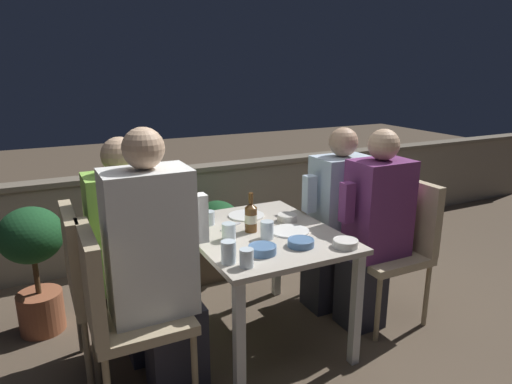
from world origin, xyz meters
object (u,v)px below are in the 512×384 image
at_px(person_white_polo, 158,268).
at_px(chair_left_far, 96,275).
at_px(chair_right_near, 397,237).
at_px(chair_left_near, 116,303).
at_px(person_purple_stripe, 373,229).
at_px(person_blue_shirt, 335,219).
at_px(potted_plant, 34,257).
at_px(beer_bottle, 251,217).
at_px(chair_right_far, 359,224).
at_px(person_green_blouse, 134,252).

height_order(person_white_polo, chair_left_far, person_white_polo).
relative_size(person_white_polo, chair_right_near, 1.48).
bearing_deg(chair_left_near, person_purple_stripe, 2.24).
distance_m(person_white_polo, chair_left_far, 0.45).
relative_size(person_blue_shirt, potted_plant, 1.53).
distance_m(chair_left_far, beer_bottle, 0.90).
distance_m(chair_right_far, potted_plant, 2.13).
bearing_deg(chair_left_near, chair_right_far, 11.87).
bearing_deg(beer_bottle, chair_right_near, -10.21).
bearing_deg(person_blue_shirt, chair_left_near, -166.56).
xyz_separation_m(chair_right_near, chair_right_far, (-0.07, 0.30, 0.00)).
bearing_deg(chair_right_far, person_blue_shirt, 180.00).
height_order(person_blue_shirt, beer_bottle, person_blue_shirt).
relative_size(person_white_polo, potted_plant, 1.68).
height_order(person_green_blouse, chair_right_far, person_green_blouse).
xyz_separation_m(person_purple_stripe, beer_bottle, (-0.76, 0.17, 0.14)).
relative_size(person_white_polo, beer_bottle, 5.91).
bearing_deg(person_green_blouse, person_blue_shirt, 0.43).
xyz_separation_m(person_white_polo, chair_right_near, (1.58, 0.06, -0.13)).
relative_size(person_green_blouse, beer_bottle, 5.53).
height_order(chair_left_far, person_blue_shirt, person_blue_shirt).
bearing_deg(beer_bottle, chair_left_near, -163.83).
relative_size(chair_right_near, person_blue_shirt, 0.74).
height_order(chair_left_far, chair_right_far, same).
xyz_separation_m(person_green_blouse, potted_plant, (-0.50, 0.55, -0.15)).
xyz_separation_m(chair_left_near, person_purple_stripe, (1.58, 0.06, 0.08)).
height_order(beer_bottle, potted_plant, beer_bottle).
bearing_deg(potted_plant, person_purple_stripe, -23.72).
bearing_deg(chair_left_near, person_blue_shirt, 13.44).
height_order(chair_left_far, chair_right_near, same).
relative_size(chair_left_far, beer_bottle, 3.99).
xyz_separation_m(chair_left_far, person_blue_shirt, (1.56, 0.01, 0.07)).
height_order(person_white_polo, potted_plant, person_white_polo).
height_order(chair_left_far, potted_plant, chair_left_far).
bearing_deg(person_green_blouse, person_purple_stripe, -11.51).
xyz_separation_m(person_blue_shirt, potted_plant, (-1.85, 0.54, -0.13)).
xyz_separation_m(chair_left_near, chair_left_far, (-0.04, 0.35, 0.00)).
xyz_separation_m(chair_right_near, person_blue_shirt, (-0.28, 0.30, 0.07)).
distance_m(person_blue_shirt, beer_bottle, 0.72).
bearing_deg(chair_right_far, person_green_blouse, -179.63).
bearing_deg(beer_bottle, potted_plant, 149.94).
distance_m(person_green_blouse, chair_right_near, 1.65).
distance_m(chair_left_far, person_green_blouse, 0.22).
distance_m(person_green_blouse, chair_right_far, 1.56).
distance_m(chair_left_near, person_blue_shirt, 1.56).
bearing_deg(chair_right_near, person_purple_stripe, 180.00).
bearing_deg(potted_plant, chair_right_far, -14.81).
xyz_separation_m(chair_left_near, person_white_polo, (0.20, 0.00, 0.13)).
relative_size(chair_right_far, beer_bottle, 3.99).
bearing_deg(chair_left_far, chair_right_far, 0.33).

